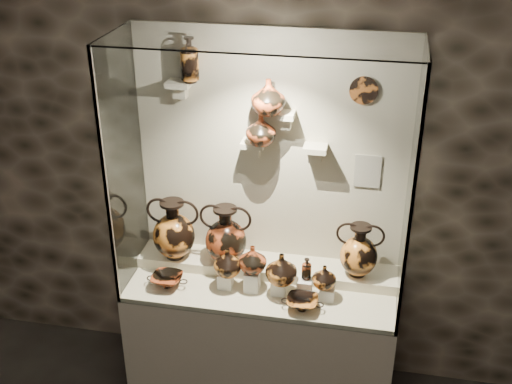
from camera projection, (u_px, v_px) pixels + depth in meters
The scene contains 35 objects.
wall_back at pixel (271, 155), 3.99m from camera, with size 5.00×0.02×3.20m, color black.
plinth at pixel (261, 339), 4.26m from camera, with size 1.70×0.60×0.80m, color #BCB097.
front_tier at pixel (261, 288), 4.07m from camera, with size 1.68×0.58×0.03m, color beige.
rear_tier at pixel (266, 268), 4.21m from camera, with size 1.70×0.25×0.10m, color beige.
back_panel at pixel (271, 155), 3.99m from camera, with size 1.70×0.03×1.60m, color #BCB097.
glass_front at pixel (252, 200), 3.46m from camera, with size 1.70×0.01×1.60m, color white.
glass_left at pixel (124, 165), 3.86m from camera, with size 0.01×0.60×1.60m, color white.
glass_right at pixel (411, 189), 3.57m from camera, with size 0.01×0.60×1.60m, color white.
glass_top at pixel (262, 40), 3.35m from camera, with size 1.70×0.60×0.01m, color white.
frame_post_left at pixel (106, 186), 3.61m from camera, with size 0.02×0.02×1.60m, color gray.
frame_post_right at pixel (411, 214), 3.32m from camera, with size 0.02×0.02×1.60m, color gray.
pedestal_a at pixel (226, 280), 4.04m from camera, with size 0.09×0.09×0.10m, color silver.
pedestal_b at pixel (252, 281), 4.00m from camera, with size 0.09×0.09×0.13m, color silver.
pedestal_c at pixel (279, 287), 3.98m from camera, with size 0.09×0.09×0.09m, color silver.
pedestal_d at pixel (305, 288), 3.95m from camera, with size 0.09×0.09×0.12m, color silver.
pedestal_e at pixel (327, 293), 3.93m from camera, with size 0.09×0.09×0.08m, color silver.
bracket_ul at pixel (179, 84), 3.81m from camera, with size 0.14×0.12×0.04m, color #BCB097.
bracket_ca at pixel (253, 144), 3.90m from camera, with size 0.14×0.12×0.04m, color #BCB097.
bracket_cb at pixel (286, 115), 3.77m from camera, with size 0.10×0.12×0.04m, color #BCB097.
bracket_cc at pixel (315, 148), 3.83m from camera, with size 0.14×0.12×0.04m, color #BCB097.
amphora_left at pixel (174, 229), 4.15m from camera, with size 0.33×0.33×0.41m, color orange, non-canonical shape.
amphora_mid at pixel (226, 235), 4.10m from camera, with size 0.32×0.32×0.40m, color #A03E1C, non-canonical shape.
amphora_right at pixel (359, 250), 3.98m from camera, with size 0.28×0.28×0.35m, color orange, non-canonical shape.
jug_a at pixel (228, 262), 3.96m from camera, with size 0.18×0.18×0.18m, color orange.
jug_b at pixel (253, 259), 3.94m from camera, with size 0.17×0.17×0.18m, color #A03E1C.
jug_c at pixel (281, 269), 3.90m from camera, with size 0.20×0.20×0.20m, color orange.
jug_e at pixel (324, 277), 3.88m from camera, with size 0.15×0.15×0.15m, color orange.
lekythos_small at pixel (307, 267), 3.90m from camera, with size 0.07×0.07×0.16m, color #A03E1C, non-canonical shape.
kylix_left at pixel (167, 280), 4.04m from camera, with size 0.25×0.21×0.10m, color #A03E1C, non-canonical shape.
kylix_right at pixel (302, 302), 3.83m from camera, with size 0.24×0.21×0.10m, color orange, non-canonical shape.
lekythos_tall at pixel (189, 57), 3.72m from camera, with size 0.12×0.12×0.30m, color orange, non-canonical shape.
ovoid_vase_a at pixel (261, 130), 3.80m from camera, with size 0.18×0.18×0.19m, color #A03E1C.
ovoid_vase_b at pixel (268, 97), 3.69m from camera, with size 0.20×0.20×0.21m, color #A03E1C.
wall_plate at pixel (364, 90), 3.66m from camera, with size 0.17×0.17×0.02m, color #AD5922.
info_placard at pixel (368, 171), 3.89m from camera, with size 0.16×0.01×0.21m, color beige.
Camera 1 is at (0.61, -1.11, 3.21)m, focal length 45.00 mm.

